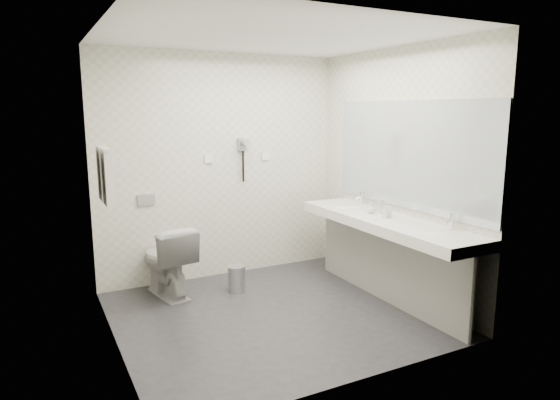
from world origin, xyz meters
TOP-DOWN VIEW (x-y plane):
  - floor at (0.00, 0.00)m, footprint 2.80×2.80m
  - ceiling at (0.00, 0.00)m, footprint 2.80×2.80m
  - wall_back at (0.00, 1.30)m, footprint 2.80×0.00m
  - wall_front at (0.00, -1.30)m, footprint 2.80×0.00m
  - wall_left at (-1.40, 0.00)m, footprint 0.00×2.60m
  - wall_right at (1.40, 0.00)m, footprint 0.00×2.60m
  - vanity_counter at (1.12, -0.20)m, footprint 0.55×2.20m
  - vanity_panel at (1.15, -0.20)m, footprint 0.03×2.15m
  - vanity_post_near at (1.18, -1.24)m, footprint 0.06×0.06m
  - vanity_post_far at (1.18, 0.84)m, footprint 0.06×0.06m
  - mirror at (1.39, -0.20)m, footprint 0.02×2.20m
  - basin_near at (1.12, -0.85)m, footprint 0.40×0.31m
  - basin_far at (1.12, 0.45)m, footprint 0.40×0.31m
  - faucet_near at (1.32, -0.85)m, footprint 0.04×0.04m
  - faucet_far at (1.32, 0.45)m, footprint 0.04×0.04m
  - soap_bottle_a at (1.11, -0.21)m, footprint 0.07×0.07m
  - soap_bottle_b at (1.13, 0.04)m, footprint 0.09×0.09m
  - soap_bottle_c at (1.18, -0.20)m, footprint 0.05×0.05m
  - glass_left at (1.26, 0.01)m, footprint 0.08×0.08m
  - glass_right at (1.24, 0.11)m, footprint 0.07×0.07m
  - toilet at (-0.75, 0.93)m, footprint 0.53×0.79m
  - flush_plate at (-0.85, 1.29)m, footprint 0.18×0.02m
  - pedal_bin at (-0.07, 0.72)m, footprint 0.19×0.19m
  - bin_lid at (-0.07, 0.72)m, footprint 0.18×0.18m
  - towel_rail at (-1.35, 0.55)m, footprint 0.02×0.62m
  - towel_near at (-1.34, 0.41)m, footprint 0.07×0.24m
  - towel_far at (-1.34, 0.69)m, footprint 0.07×0.24m
  - dryer_cradle at (0.25, 1.27)m, footprint 0.10×0.04m
  - dryer_barrel at (0.25, 1.20)m, footprint 0.08×0.14m
  - dryer_cord at (0.25, 1.26)m, footprint 0.02×0.02m
  - switch_plate_a at (-0.15, 1.29)m, footprint 0.09×0.02m
  - switch_plate_b at (0.55, 1.29)m, footprint 0.09×0.02m

SIDE VIEW (x-z plane):
  - floor at x=0.00m, z-range 0.00..0.00m
  - pedal_bin at x=-0.07m, z-range 0.00..0.26m
  - bin_lid at x=-0.07m, z-range 0.26..0.27m
  - toilet at x=-0.75m, z-range 0.00..0.74m
  - vanity_panel at x=1.15m, z-range 0.00..0.75m
  - vanity_post_near at x=1.18m, z-range 0.00..0.75m
  - vanity_post_far at x=1.18m, z-range 0.00..0.75m
  - vanity_counter at x=1.12m, z-range 0.75..0.85m
  - basin_near at x=1.12m, z-range 0.81..0.86m
  - basin_far at x=1.12m, z-range 0.81..0.86m
  - soap_bottle_b at x=1.13m, z-range 0.85..0.95m
  - soap_bottle_c at x=1.18m, z-range 0.85..0.95m
  - soap_bottle_a at x=1.11m, z-range 0.85..0.97m
  - glass_left at x=1.26m, z-range 0.85..0.97m
  - glass_right at x=1.24m, z-range 0.85..0.97m
  - faucet_near at x=1.32m, z-range 0.85..1.00m
  - faucet_far at x=1.32m, z-range 0.85..1.00m
  - flush_plate at x=-0.85m, z-range 0.89..1.01m
  - wall_back at x=0.00m, z-range -0.15..2.65m
  - wall_front at x=0.00m, z-range -0.15..2.65m
  - wall_left at x=-1.40m, z-range -0.05..2.55m
  - wall_right at x=1.40m, z-range -0.05..2.55m
  - dryer_cord at x=0.25m, z-range 1.07..1.43m
  - towel_near at x=-1.34m, z-range 1.09..1.57m
  - towel_far at x=-1.34m, z-range 1.09..1.57m
  - switch_plate_a at x=-0.15m, z-range 1.31..1.40m
  - switch_plate_b at x=0.55m, z-range 1.31..1.40m
  - mirror at x=1.39m, z-range 0.92..1.98m
  - dryer_cradle at x=0.25m, z-range 1.43..1.57m
  - dryer_barrel at x=0.25m, z-range 1.49..1.57m
  - towel_rail at x=-1.35m, z-range 1.54..1.56m
  - ceiling at x=0.00m, z-range 2.50..2.50m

